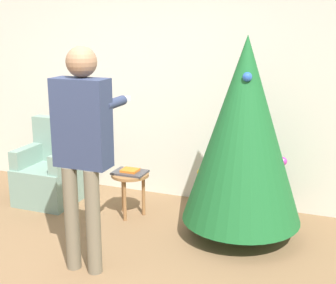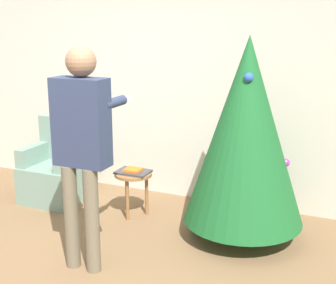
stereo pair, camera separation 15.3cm
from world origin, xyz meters
name	(u,v)px [view 1 (the left image)]	position (x,y,z in m)	size (l,w,h in m)	color
wall_back	(163,80)	(0.00, 2.23, 1.35)	(8.00, 0.06, 2.70)	beige
christmas_tree	(244,131)	(1.11, 1.43, 1.03)	(1.11, 1.11, 1.89)	brown
armchair	(51,172)	(-1.10, 1.54, 0.34)	(0.62, 0.62, 0.94)	gray
person_standing	(82,139)	(0.06, 0.39, 1.11)	(0.46, 0.57, 1.82)	#6B604C
side_stool	(130,180)	(-0.07, 1.48, 0.39)	(0.39, 0.39, 0.47)	olive
laptop	(130,172)	(-0.07, 1.48, 0.48)	(0.34, 0.25, 0.02)	#38383D
book	(130,170)	(-0.07, 1.48, 0.50)	(0.17, 0.15, 0.02)	orange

